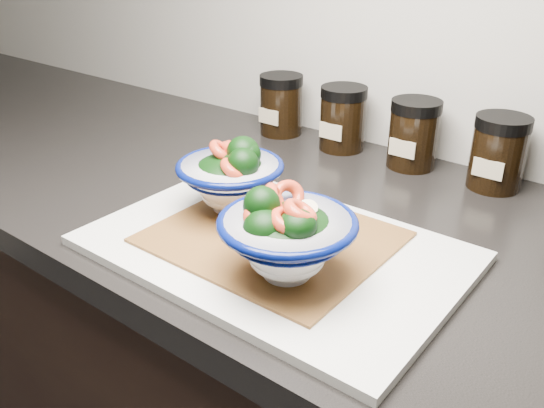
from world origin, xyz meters
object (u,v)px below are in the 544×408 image
Objects in this scene: bowl_left at (232,176)px; spice_jar_a at (281,105)px; spice_jar_b at (343,118)px; cutting_board at (274,248)px; bowl_right at (286,236)px; spice_jar_d at (498,153)px; spice_jar_c at (414,134)px.

bowl_left reaches higher than spice_jar_a.
spice_jar_a is 1.00× the size of spice_jar_b.
cutting_board is 0.09m from bowl_right.
bowl_right is at bearing -102.52° from spice_jar_d.
bowl_left reaches higher than spice_jar_b.
spice_jar_b and spice_jar_c have the same top height.
bowl_right is at bearing -83.60° from spice_jar_c.
spice_jar_a is at bearing 180.00° from spice_jar_b.
bowl_left is 0.36m from spice_jar_a.
spice_jar_c and spice_jar_d have the same top height.
spice_jar_d is (0.27, 0.00, 0.00)m from spice_jar_b.
bowl_left is 1.29× the size of spice_jar_a.
spice_jar_a and spice_jar_b have the same top height.
spice_jar_a is 1.00× the size of spice_jar_d.
bowl_right is 1.36× the size of spice_jar_c.
bowl_left is (-0.10, 0.04, 0.06)m from cutting_board.
spice_jar_d is at bearing 68.01° from cutting_board.
spice_jar_a is (-0.16, 0.32, -0.01)m from bowl_left.
spice_jar_c is at bearing 96.40° from bowl_right.
spice_jar_b is at bearing 113.78° from bowl_right.
bowl_right is 0.42m from spice_jar_d.
bowl_right is 0.42m from spice_jar_c.
spice_jar_a is 1.00× the size of spice_jar_c.
spice_jar_c is (0.01, 0.36, 0.05)m from cutting_board.
bowl_left is 0.41m from spice_jar_d.
cutting_board is 2.93× the size of bowl_right.
spice_jar_c is at bearing 0.00° from spice_jar_b.
bowl_left is 0.95× the size of bowl_right.
bowl_right is (0.05, -0.05, 0.06)m from cutting_board.
spice_jar_b is 1.00× the size of spice_jar_d.
bowl_left is 1.29× the size of spice_jar_c.
spice_jar_b is at bearing 94.48° from bowl_left.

